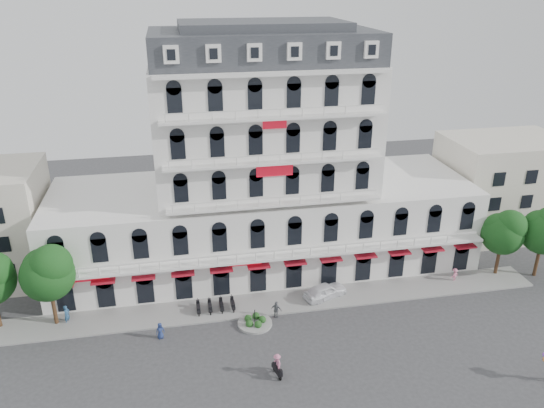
{
  "coord_description": "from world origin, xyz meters",
  "views": [
    {
      "loc": [
        -9.15,
        -34.25,
        29.54
      ],
      "look_at": [
        -0.61,
        10.0,
        10.26
      ],
      "focal_mm": 35.0,
      "sensor_mm": 36.0,
      "label": 1
    }
  ],
  "objects": [
    {
      "name": "flank_building_east",
      "position": [
        30.0,
        20.0,
        6.0
      ],
      "size": [
        14.0,
        10.0,
        12.0
      ],
      "primitive_type": "cube",
      "color": "beige",
      "rests_on": "ground"
    },
    {
      "name": "pedestrian_far",
      "position": [
        -20.0,
        9.5,
        0.94
      ],
      "size": [
        0.7,
        0.81,
        1.88
      ],
      "primitive_type": "imported",
      "rotation": [
        0.0,
        0.0,
        1.13
      ],
      "color": "#284F78",
      "rests_on": "ground"
    },
    {
      "name": "parked_car",
      "position": [
        4.62,
        9.09,
        0.78
      ],
      "size": [
        4.93,
        3.31,
        1.56
      ],
      "primitive_type": "imported",
      "rotation": [
        0.0,
        0.0,
        1.92
      ],
      "color": "white",
      "rests_on": "ground"
    },
    {
      "name": "tree_west_inner",
      "position": [
        -20.95,
        9.48,
        5.68
      ],
      "size": [
        4.76,
        4.76,
        8.25
      ],
      "color": "#382314",
      "rests_on": "ground"
    },
    {
      "name": "pedestrian_mid",
      "position": [
        -0.85,
        6.67,
        0.88
      ],
      "size": [
        1.11,
        0.89,
        1.76
      ],
      "primitive_type": "imported",
      "rotation": [
        0.0,
        0.0,
        2.62
      ],
      "color": "slate",
      "rests_on": "ground"
    },
    {
      "name": "traffic_island",
      "position": [
        -3.0,
        6.0,
        0.26
      ],
      "size": [
        3.2,
        3.2,
        1.6
      ],
      "color": "gray",
      "rests_on": "ground"
    },
    {
      "name": "main_building",
      "position": [
        0.0,
        18.0,
        9.96
      ],
      "size": [
        45.0,
        15.0,
        25.8
      ],
      "color": "silver",
      "rests_on": "ground"
    },
    {
      "name": "parked_scooter_row",
      "position": [
        -6.35,
        8.8,
        0.0
      ],
      "size": [
        4.4,
        1.8,
        1.1
      ],
      "primitive_type": null,
      "color": "black",
      "rests_on": "ground"
    },
    {
      "name": "ground",
      "position": [
        0.0,
        0.0,
        0.0
      ],
      "size": [
        120.0,
        120.0,
        0.0
      ],
      "primitive_type": "plane",
      "color": "#38383A",
      "rests_on": "ground"
    },
    {
      "name": "pedestrian_right",
      "position": [
        18.85,
        9.5,
        0.76
      ],
      "size": [
        1.13,
        0.91,
        1.52
      ],
      "primitive_type": "imported",
      "rotation": [
        0.0,
        0.0,
        3.54
      ],
      "color": "pink",
      "rests_on": "ground"
    },
    {
      "name": "tree_east_inner",
      "position": [
        24.05,
        9.98,
        5.21
      ],
      "size": [
        4.4,
        4.37,
        7.57
      ],
      "color": "#382314",
      "rests_on": "ground"
    },
    {
      "name": "rider_center",
      "position": [
        -2.33,
        -1.07,
        1.08
      ],
      "size": [
        0.79,
        1.69,
        2.07
      ],
      "rotation": [
        0.0,
        0.0,
        4.92
      ],
      "color": "black",
      "rests_on": "ground"
    },
    {
      "name": "pedestrian_left",
      "position": [
        -11.55,
        5.6,
        0.78
      ],
      "size": [
        0.86,
        0.66,
        1.56
      ],
      "primitive_type": "imported",
      "rotation": [
        0.0,
        0.0,
        0.24
      ],
      "color": "navy",
      "rests_on": "ground"
    },
    {
      "name": "sidewalk",
      "position": [
        0.0,
        9.0,
        0.08
      ],
      "size": [
        53.0,
        4.0,
        0.16
      ],
      "primitive_type": "cube",
      "color": "gray",
      "rests_on": "ground"
    }
  ]
}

